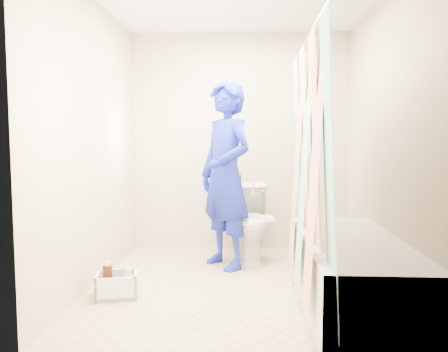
# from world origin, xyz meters

# --- Properties ---
(floor) EXTENTS (2.60, 2.60, 0.00)m
(floor) POSITION_xyz_m (0.00, 0.00, 0.00)
(floor) COLOR tan
(floor) RESTS_ON ground
(wall_back) EXTENTS (2.40, 0.02, 2.40)m
(wall_back) POSITION_xyz_m (0.00, 1.30, 1.20)
(wall_back) COLOR #B3A889
(wall_back) RESTS_ON ground
(wall_front) EXTENTS (2.40, 0.02, 2.40)m
(wall_front) POSITION_xyz_m (0.00, -1.30, 1.20)
(wall_front) COLOR #B3A889
(wall_front) RESTS_ON ground
(wall_left) EXTENTS (0.02, 2.60, 2.40)m
(wall_left) POSITION_xyz_m (-1.20, 0.00, 1.20)
(wall_left) COLOR #B3A889
(wall_left) RESTS_ON ground
(wall_right) EXTENTS (0.02, 2.60, 2.40)m
(wall_right) POSITION_xyz_m (1.20, 0.00, 1.20)
(wall_right) COLOR #B3A889
(wall_right) RESTS_ON ground
(bathtub) EXTENTS (0.70, 1.75, 0.50)m
(bathtub) POSITION_xyz_m (0.85, -0.43, 0.27)
(bathtub) COLOR silver
(bathtub) RESTS_ON ground
(curtain_rod) EXTENTS (0.02, 1.90, 0.02)m
(curtain_rod) POSITION_xyz_m (0.52, -0.43, 1.95)
(curtain_rod) COLOR silver
(curtain_rod) RESTS_ON wall_back
(shower_curtain) EXTENTS (0.06, 1.75, 1.80)m
(shower_curtain) POSITION_xyz_m (0.52, -0.43, 1.02)
(shower_curtain) COLOR silver
(shower_curtain) RESTS_ON curtain_rod
(toilet) EXTENTS (0.49, 0.79, 0.77)m
(toilet) POSITION_xyz_m (0.10, 0.76, 0.38)
(toilet) COLOR white
(toilet) RESTS_ON ground
(tank_lid) EXTENTS (0.49, 0.25, 0.04)m
(tank_lid) POSITION_xyz_m (0.11, 0.64, 0.45)
(tank_lid) COLOR white
(tank_lid) RESTS_ON toilet
(tank_internals) EXTENTS (0.19, 0.06, 0.25)m
(tank_internals) POSITION_xyz_m (0.04, 0.96, 0.76)
(tank_internals) COLOR black
(tank_internals) RESTS_ON toilet
(plumber) EXTENTS (0.74, 0.77, 1.77)m
(plumber) POSITION_xyz_m (-0.12, 0.52, 0.89)
(plumber) COLOR navy
(plumber) RESTS_ON ground
(cleaning_caddy) EXTENTS (0.36, 0.31, 0.24)m
(cleaning_caddy) POSITION_xyz_m (-0.92, -0.35, 0.09)
(cleaning_caddy) COLOR silver
(cleaning_caddy) RESTS_ON ground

